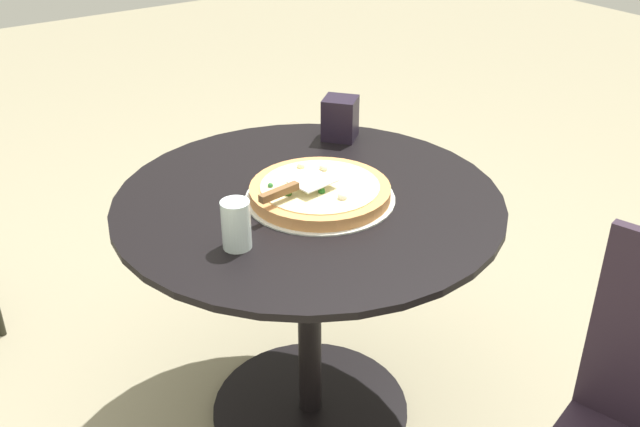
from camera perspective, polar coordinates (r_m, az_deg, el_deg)
The scene contains 6 objects.
ground_plane at distance 2.22m, azimuth -0.76°, elevation -15.15°, with size 10.00×10.00×0.00m, color gray.
patio_table at distance 1.90m, azimuth -0.86°, elevation -4.18°, with size 0.97×0.97×0.71m.
pizza_on_tray at distance 1.78m, azimuth -0.01°, elevation 1.71°, with size 0.37×0.37×0.05m.
pizza_server at distance 1.72m, azimuth -1.95°, elevation 2.10°, with size 0.21×0.09×0.02m.
drinking_cup at distance 1.58m, azimuth -6.60°, elevation -0.88°, with size 0.06×0.06×0.11m, color silver.
napkin_dispenser at distance 2.11m, azimuth 1.59°, elevation 7.49°, with size 0.09×0.09×0.12m, color black.
Camera 1 is at (0.88, 1.33, 1.55)m, focal length 40.73 mm.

